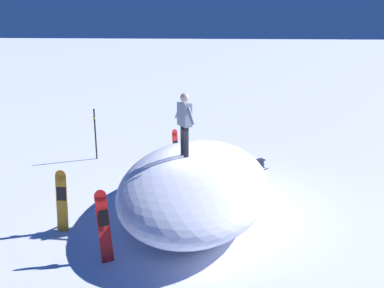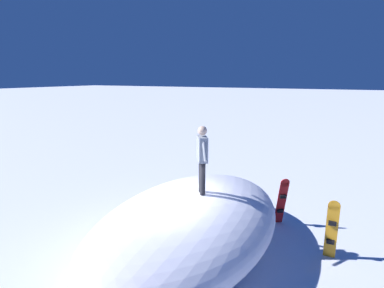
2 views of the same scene
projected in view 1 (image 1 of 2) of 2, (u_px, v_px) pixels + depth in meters
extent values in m
plane|color=white|center=(215.00, 208.00, 12.97)|extent=(240.00, 240.00, 0.00)
ellipsoid|color=white|center=(195.00, 184.00, 12.47)|extent=(4.46, 7.20, 1.76)
cylinder|color=black|center=(183.00, 140.00, 12.09)|extent=(0.14, 0.14, 0.86)
cylinder|color=black|center=(186.00, 142.00, 11.92)|extent=(0.14, 0.14, 0.86)
cube|color=#8C939E|center=(185.00, 114.00, 11.80)|extent=(0.45, 0.52, 0.64)
sphere|color=beige|center=(184.00, 97.00, 11.67)|extent=(0.23, 0.23, 0.23)
cylinder|color=#8C939E|center=(179.00, 110.00, 12.06)|extent=(0.30, 0.38, 0.53)
cylinder|color=#8C939E|center=(190.00, 115.00, 11.51)|extent=(0.30, 0.38, 0.53)
cube|color=red|center=(104.00, 229.00, 10.02)|extent=(0.45, 0.49, 1.52)
cylinder|color=red|center=(100.00, 196.00, 9.98)|extent=(0.29, 0.23, 0.28)
cube|color=black|center=(103.00, 218.00, 9.96)|extent=(0.26, 0.21, 0.36)
cube|color=black|center=(102.00, 216.00, 10.04)|extent=(0.21, 0.18, 0.12)
cube|color=black|center=(105.00, 240.00, 10.08)|extent=(0.21, 0.18, 0.12)
cube|color=red|center=(176.00, 152.00, 15.96)|extent=(0.26, 0.29, 1.45)
cylinder|color=red|center=(175.00, 133.00, 15.79)|extent=(0.19, 0.24, 0.27)
cube|color=black|center=(176.00, 145.00, 15.89)|extent=(0.16, 0.21, 0.35)
cube|color=black|center=(175.00, 145.00, 15.93)|extent=(0.17, 0.20, 0.11)
cube|color=black|center=(175.00, 159.00, 16.05)|extent=(0.17, 0.20, 0.11)
cube|color=orange|center=(62.00, 204.00, 11.40)|extent=(0.30, 0.17, 1.52)
cylinder|color=orange|center=(60.00, 176.00, 11.26)|extent=(0.30, 0.05, 0.30)
cube|color=black|center=(61.00, 194.00, 11.34)|extent=(0.25, 0.05, 0.36)
cube|color=black|center=(62.00, 193.00, 11.39)|extent=(0.19, 0.08, 0.12)
cube|color=black|center=(63.00, 213.00, 11.49)|extent=(0.19, 0.08, 0.12)
ellipsoid|color=#1E2333|center=(259.00, 165.00, 16.13)|extent=(0.51, 0.50, 0.44)
ellipsoid|color=#2B3144|center=(256.00, 168.00, 16.03)|extent=(0.24, 0.24, 0.21)
cube|color=#1E2333|center=(260.00, 160.00, 16.08)|extent=(0.42, 0.42, 0.06)
cylinder|color=#1E2333|center=(265.00, 169.00, 16.27)|extent=(0.24, 0.24, 0.04)
cylinder|color=#1E2333|center=(262.00, 168.00, 16.39)|extent=(0.24, 0.24, 0.04)
cylinder|color=black|center=(95.00, 134.00, 17.29)|extent=(0.06, 0.06, 2.05)
cylinder|color=yellow|center=(94.00, 118.00, 17.11)|extent=(0.10, 0.10, 0.06)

